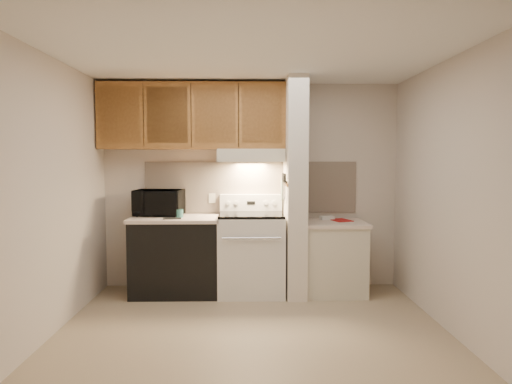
{
  "coord_description": "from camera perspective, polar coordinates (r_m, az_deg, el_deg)",
  "views": [
    {
      "loc": [
        -0.05,
        -4.13,
        1.59
      ],
      "look_at": [
        0.05,
        0.75,
        1.23
      ],
      "focal_mm": 32.0,
      "sensor_mm": 36.0,
      "label": 1
    }
  ],
  "objects": [
    {
      "name": "dishwasher_front",
      "position": [
        5.48,
        -9.93,
        -8.01
      ],
      "size": [
        1.0,
        0.63,
        0.87
      ],
      "primitive_type": "cube",
      "color": "black",
      "rests_on": "floor"
    },
    {
      "name": "knife_blade_b",
      "position": [
        5.17,
        3.58,
        -0.0
      ],
      "size": [
        0.01,
        0.04,
        0.18
      ],
      "primitive_type": "cube",
      "color": "silver",
      "rests_on": "knife_strip"
    },
    {
      "name": "right_countertop",
      "position": [
        5.43,
        9.72,
        -3.89
      ],
      "size": [
        0.74,
        0.64,
        0.04
      ],
      "primitive_type": "cube",
      "color": "beige",
      "rests_on": "right_cab_base"
    },
    {
      "name": "left_countertop",
      "position": [
        5.4,
        -9.99,
        -3.29
      ],
      "size": [
        1.04,
        0.67,
        0.04
      ],
      "primitive_type": "cube",
      "color": "beige",
      "rests_on": "dishwasher_front"
    },
    {
      "name": "wall_right",
      "position": [
        4.53,
        22.92,
        -0.4
      ],
      "size": [
        0.02,
        3.0,
        2.5
      ],
      "primitive_type": "cube",
      "color": "beige",
      "rests_on": "floor"
    },
    {
      "name": "knife_handle_e",
      "position": [
        5.41,
        3.38,
        1.88
      ],
      "size": [
        0.02,
        0.02,
        0.1
      ],
      "primitive_type": "cylinder",
      "color": "black",
      "rests_on": "knife_strip"
    },
    {
      "name": "right_cab_base",
      "position": [
        5.5,
        9.66,
        -8.28
      ],
      "size": [
        0.7,
        0.6,
        0.81
      ],
      "primitive_type": "cube",
      "color": "beige",
      "rests_on": "floor"
    },
    {
      "name": "teal_jar",
      "position": [
        5.35,
        -9.54,
        -2.64
      ],
      "size": [
        0.09,
        0.09,
        0.09
      ],
      "primitive_type": "cylinder",
      "rotation": [
        0.0,
        0.0,
        0.12
      ],
      "color": "#306C66",
      "rests_on": "left_countertop"
    },
    {
      "name": "floor",
      "position": [
        4.42,
        -0.46,
        -16.84
      ],
      "size": [
        3.6,
        3.6,
        0.0
      ],
      "primitive_type": "plane",
      "color": "tan",
      "rests_on": "ground"
    },
    {
      "name": "range_knob_right_outer",
      "position": [
        5.56,
        2.26,
        -1.36
      ],
      "size": [
        0.05,
        0.02,
        0.05
      ],
      "primitive_type": "cylinder",
      "rotation": [
        1.57,
        0.0,
        0.0
      ],
      "color": "silver",
      "rests_on": "range_backguard"
    },
    {
      "name": "pillar_trim",
      "position": [
        5.3,
        3.66,
        1.08
      ],
      "size": [
        0.01,
        0.7,
        0.04
      ],
      "primitive_type": "cube",
      "color": "#9A642F",
      "rests_on": "partition_pillar"
    },
    {
      "name": "knife_strip",
      "position": [
        5.25,
        3.64,
        1.26
      ],
      "size": [
        0.02,
        0.42,
        0.04
      ],
      "primitive_type": "cube",
      "color": "black",
      "rests_on": "partition_pillar"
    },
    {
      "name": "cab_gap_a",
      "position": [
        5.45,
        -13.89,
        9.31
      ],
      "size": [
        0.01,
        0.01,
        0.73
      ],
      "primitive_type": "cube",
      "color": "black",
      "rests_on": "upper_cabinets"
    },
    {
      "name": "knife_handle_b",
      "position": [
        5.16,
        3.59,
        1.77
      ],
      "size": [
        0.02,
        0.02,
        0.1
      ],
      "primitive_type": "cylinder",
      "color": "black",
      "rests_on": "knife_strip"
    },
    {
      "name": "hood_lip",
      "position": [
        5.2,
        -0.6,
        4.11
      ],
      "size": [
        0.78,
        0.04,
        0.06
      ],
      "primitive_type": "cube",
      "color": "beige",
      "rests_on": "range_hood"
    },
    {
      "name": "range_body",
      "position": [
        5.4,
        -0.6,
        -7.85
      ],
      "size": [
        0.76,
        0.65,
        0.92
      ],
      "primitive_type": "cube",
      "color": "silver",
      "rests_on": "floor"
    },
    {
      "name": "knife_handle_c",
      "position": [
        5.25,
        3.51,
        1.81
      ],
      "size": [
        0.02,
        0.02,
        0.1
      ],
      "primitive_type": "cylinder",
      "color": "black",
      "rests_on": "knife_strip"
    },
    {
      "name": "cab_gap_c",
      "position": [
        5.32,
        -2.2,
        9.56
      ],
      "size": [
        0.01,
        0.01,
        0.73
      ],
      "primitive_type": "cube",
      "color": "black",
      "rests_on": "upper_cabinets"
    },
    {
      "name": "range_knob_left_inner",
      "position": [
        5.55,
        -2.48,
        -1.37
      ],
      "size": [
        0.05,
        0.02,
        0.05
      ],
      "primitive_type": "cylinder",
      "rotation": [
        1.57,
        0.0,
        0.0
      ],
      "color": "silver",
      "rests_on": "range_backguard"
    },
    {
      "name": "cab_gap_b",
      "position": [
        5.36,
        -8.12,
        9.48
      ],
      "size": [
        0.01,
        0.01,
        0.73
      ],
      "primitive_type": "cube",
      "color": "black",
      "rests_on": "upper_cabinets"
    },
    {
      "name": "cab_door_a",
      "position": [
        5.51,
        -16.69,
        9.19
      ],
      "size": [
        0.46,
        0.01,
        0.63
      ],
      "primitive_type": "cube",
      "color": "#9A642F",
      "rests_on": "upper_cabinets"
    },
    {
      "name": "wall_left",
      "position": [
        4.5,
        -24.05,
        -0.47
      ],
      "size": [
        0.02,
        3.0,
        2.5
      ],
      "primitive_type": "cube",
      "color": "beige",
      "rests_on": "floor"
    },
    {
      "name": "range_display",
      "position": [
        5.55,
        -0.62,
        -1.36
      ],
      "size": [
        0.1,
        0.01,
        0.04
      ],
      "primitive_type": "cube",
      "color": "black",
      "rests_on": "range_backguard"
    },
    {
      "name": "knife_blade_a",
      "position": [
        5.09,
        3.65,
        0.04
      ],
      "size": [
        0.01,
        0.03,
        0.16
      ],
      "primitive_type": "cube",
      "color": "silver",
      "rests_on": "knife_strip"
    },
    {
      "name": "spoon_rest",
      "position": [
        5.21,
        -10.45,
        -3.28
      ],
      "size": [
        0.21,
        0.1,
        0.01
      ],
      "primitive_type": "cube",
      "rotation": [
        0.0,
        0.0,
        0.2
      ],
      "color": "black",
      "rests_on": "left_countertop"
    },
    {
      "name": "cab_door_b",
      "position": [
        5.4,
        -11.03,
        9.41
      ],
      "size": [
        0.46,
        0.01,
        0.63
      ],
      "primitive_type": "cube",
      "color": "#9A642F",
      "rests_on": "upper_cabinets"
    },
    {
      "name": "knife_blade_c",
      "position": [
        5.27,
        3.49,
        -0.03
      ],
      "size": [
        0.01,
        0.04,
        0.2
      ],
      "primitive_type": "cube",
      "color": "silver",
      "rests_on": "knife_strip"
    },
    {
      "name": "microwave",
      "position": [
        5.56,
        -12.03,
        -1.31
      ],
      "size": [
        0.59,
        0.43,
        0.31
      ],
      "primitive_type": "imported",
      "rotation": [
        0.0,
        0.0,
        -0.09
      ],
      "color": "black",
      "rests_on": "left_countertop"
    },
    {
      "name": "partition_pillar",
      "position": [
        5.32,
        4.9,
        0.54
      ],
      "size": [
        0.22,
        0.7,
        2.5
      ],
      "primitive_type": "cube",
      "color": "beige",
      "rests_on": "floor"
    },
    {
      "name": "wall_back",
      "position": [
        5.64,
        -0.63,
        0.76
      ],
      "size": [
        3.6,
        2.5,
        0.02
      ],
      "primitive_type": "cube",
      "rotation": [
        1.57,
        0.0,
        0.0
      ],
      "color": "beige",
      "rests_on": "floor"
    },
    {
      "name": "ceiling",
      "position": [
        4.23,
        -0.48,
        16.66
      ],
      "size": [
        3.6,
        3.6,
        0.0
      ],
      "primitive_type": "plane",
      "rotation": [
        3.14,
        0.0,
        0.0
      ],
      "color": "white",
      "rests_on": "wall_back"
    },
    {
      "name": "range_backguard",
      "position": [
        5.59,
        -0.63,
        -1.32
      ],
      "size": [
        0.76,
        0.08,
        0.2
      ],
      "primitive_type": "cube",
      "color": "silver",
      "rests_on": "range_body"
    },
    {
      "name": "knife_handle_d",
      "position": [
        5.33,
        3.44,
        1.85
      ],
      "size": [
        0.02,
        0.02,
        0.1
      ],
      "primitive_type": "cylinder",
      "color": "black",
      "rests_on": "knife_strip"
    },
    {
      "name": "oven_window",
      "position": [
        5.08,
        -0.57,
        -8.16
      ],
      "size": [
        0.5,
        0.01,
        0.3
      ],
      "primitive_type": "cube",
      "color": "black",
      "rests_on": "range_body"
    },
    {
      "name": "backsplash",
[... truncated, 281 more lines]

